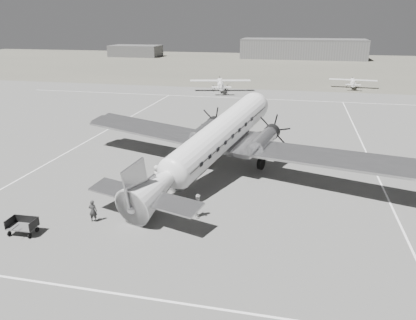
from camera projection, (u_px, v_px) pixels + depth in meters
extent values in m
plane|color=slate|center=(230.00, 190.00, 32.34)|extent=(260.00, 260.00, 0.00)
cube|color=white|center=(181.00, 303.00, 19.43)|extent=(60.00, 0.15, 0.01)
cube|color=white|center=(391.00, 204.00, 29.85)|extent=(0.15, 80.00, 0.01)
cube|color=white|center=(87.00, 141.00, 45.28)|extent=(0.15, 60.00, 0.01)
cube|color=white|center=(270.00, 99.00, 69.20)|extent=(90.00, 0.15, 0.01)
cube|color=#5F5D50|center=(284.00, 66.00, 119.90)|extent=(260.00, 90.00, 0.01)
cube|color=slate|center=(303.00, 50.00, 140.92)|extent=(42.00, 14.00, 6.00)
cube|color=#4F4F4F|center=(303.00, 40.00, 139.84)|extent=(42.00, 14.00, 0.60)
cube|color=#4F4F4F|center=(136.00, 51.00, 149.07)|extent=(18.00, 10.00, 4.00)
imported|color=#2E2E2E|center=(93.00, 211.00, 27.11)|extent=(0.61, 0.44, 1.54)
imported|color=silver|center=(198.00, 205.00, 27.81)|extent=(0.81, 0.93, 1.64)
imported|color=silver|center=(157.00, 176.00, 32.83)|extent=(0.78, 1.00, 1.81)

